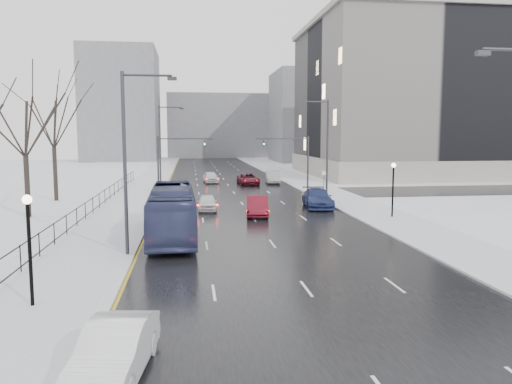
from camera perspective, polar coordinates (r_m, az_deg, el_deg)
name	(u,v)px	position (r m, az deg, el deg)	size (l,w,h in m)	color
road	(227,183)	(67.99, -3.36, 0.98)	(16.00, 150.00, 0.04)	black
cross_road	(235,194)	(56.10, -2.46, -0.21)	(130.00, 10.00, 0.04)	black
sidewalk_left	(148,184)	(68.04, -12.21, 0.90)	(5.00, 150.00, 0.16)	silver
sidewalk_right	(302,182)	(69.54, 5.30, 1.14)	(5.00, 150.00, 0.16)	silver
park_strip	(74,185)	(69.47, -20.04, 0.75)	(14.00, 150.00, 0.12)	white
tree_park_d	(29,218)	(43.96, -24.52, -2.74)	(8.75, 8.75, 12.50)	black
tree_park_e	(57,202)	(53.59, -21.83, -1.03)	(9.45, 9.45, 13.50)	black
iron_fence	(80,214)	(38.78, -19.50, -2.34)	(0.06, 70.00, 1.30)	black
streetlight_r_mid	(325,145)	(49.27, 7.89, 5.31)	(2.95, 0.25, 10.00)	#2D2D33
streetlight_l_near	(129,154)	(27.70, -14.32, 4.19)	(2.95, 0.25, 10.00)	#2D2D33
streetlight_l_far	(162,143)	(59.59, -10.72, 5.48)	(2.95, 0.25, 10.00)	#2D2D33
lamppost_l	(29,234)	(20.76, -24.53, -4.40)	(0.36, 0.36, 4.28)	black
lamppost_r_mid	(393,182)	(40.90, 15.40, 1.13)	(0.36, 0.36, 4.28)	black
mast_signal_right	(299,157)	(56.88, 4.91, 4.00)	(6.10, 0.33, 6.50)	#2D2D33
mast_signal_left	(168,158)	(55.60, -10.04, 3.86)	(6.10, 0.33, 6.50)	#2D2D33
no_uturn_sign	(324,176)	(53.57, 7.77, 1.86)	(0.60, 0.06, 2.70)	#2D2D33
civic_building	(431,107)	(89.06, 19.36, 9.17)	(41.00, 31.00, 24.80)	gray
bldg_far_right	(322,117)	(126.90, 7.58, 8.52)	(24.00, 20.00, 22.00)	slate
bldg_far_left	(122,105)	(133.78, -15.08, 9.54)	(18.00, 22.00, 28.00)	slate
bldg_far_center	(220,126)	(147.77, -4.11, 7.51)	(30.00, 18.00, 18.00)	slate
sedan_left_near	(115,351)	(14.83, -15.85, -17.06)	(1.61, 4.63, 1.52)	white
bus	(172,212)	(32.59, -9.57, -2.27)	(2.80, 11.97, 3.33)	navy
sedan_center_near	(207,202)	(43.93, -5.58, -1.20)	(1.65, 4.10, 1.40)	silver
sedan_right_near	(257,206)	(40.80, 0.16, -1.60)	(1.73, 4.95, 1.63)	maroon
sedan_right_cross	(248,179)	(65.93, -0.90, 1.48)	(2.46, 5.33, 1.48)	#560E1D
sedan_right_far	(318,198)	(45.71, 7.05, -0.72)	(2.37, 5.83, 1.69)	navy
sedan_center_far	(211,177)	(68.80, -5.22, 1.71)	(1.86, 4.61, 1.57)	silver
sedan_right_distant	(273,177)	(67.83, 1.91, 1.71)	(1.78, 5.09, 1.68)	gray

